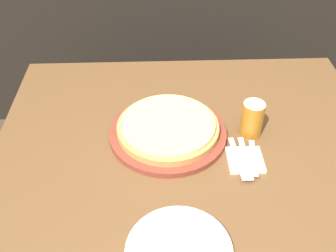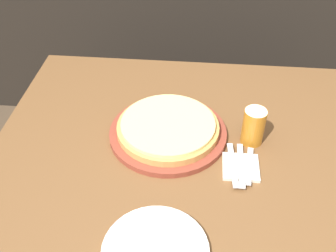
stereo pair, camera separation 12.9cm
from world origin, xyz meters
name	(u,v)px [view 1 (the left image)]	position (x,y,z in m)	size (l,w,h in m)	color
dining_table	(187,218)	(0.00, 0.00, 0.37)	(1.28, 1.08, 0.74)	brown
pizza_on_board	(168,129)	(-0.07, 0.07, 0.77)	(0.39, 0.39, 0.06)	brown
beer_glass	(252,118)	(0.20, 0.06, 0.81)	(0.07, 0.07, 0.13)	#B7701E
dinner_plate	(179,252)	(-0.06, -0.38, 0.75)	(0.27, 0.27, 0.02)	white
napkin_stack	(245,160)	(0.16, -0.07, 0.75)	(0.11, 0.11, 0.01)	silver
fork	(237,158)	(0.14, -0.07, 0.76)	(0.03, 0.19, 0.00)	silver
dinner_knife	(245,158)	(0.16, -0.07, 0.76)	(0.02, 0.18, 0.00)	silver
spoon	(253,158)	(0.19, -0.07, 0.76)	(0.04, 0.16, 0.00)	silver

